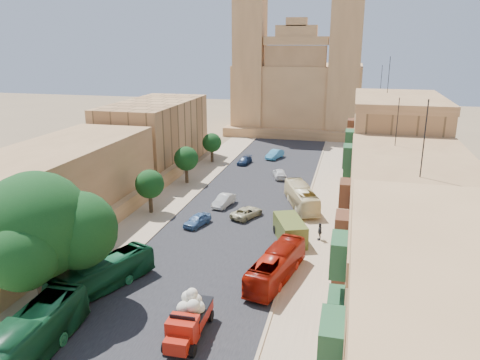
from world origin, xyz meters
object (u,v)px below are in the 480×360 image
at_px(ficus_tree, 38,229).
at_px(car_white_a, 224,201).
at_px(car_blue_a, 197,220).
at_px(pedestrian_a, 291,263).
at_px(red_truck, 189,318).
at_px(car_cream, 247,212).
at_px(church, 298,87).
at_px(street_tree_d, 212,143).
at_px(bus_cream_east, 301,197).
at_px(street_tree_c, 186,159).
at_px(bus_green_north, 102,275).
at_px(car_white_b, 280,173).
at_px(bus_green_south, 24,343).
at_px(car_blue_b, 275,154).
at_px(street_tree_b, 150,184).
at_px(bus_red_east, 276,266).
at_px(olive_pickup, 290,230).
at_px(street_tree_a, 93,221).
at_px(car_dkblue, 245,161).
at_px(pedestrian_c, 320,232).

distance_m(ficus_tree, car_white_a, 25.62).
relative_size(car_blue_a, pedestrian_a, 2.05).
height_order(red_truck, car_cream, red_truck).
relative_size(church, ficus_tree, 3.54).
xyz_separation_m(street_tree_d, car_blue_a, (6.42, -26.54, -2.53)).
height_order(church, red_truck, church).
distance_m(bus_cream_east, car_blue_a, 13.10).
height_order(street_tree_c, bus_green_north, street_tree_c).
bearing_deg(car_white_b, street_tree_d, -46.20).
height_order(bus_green_south, car_white_b, bus_green_south).
height_order(bus_green_south, car_blue_b, bus_green_south).
height_order(street_tree_b, bus_green_south, street_tree_b).
distance_m(street_tree_d, bus_cream_east, 24.63).
height_order(bus_green_north, car_cream, bus_green_north).
bearing_deg(bus_cream_east, church, -102.50).
bearing_deg(car_blue_a, street_tree_c, 131.01).
distance_m(bus_red_east, bus_cream_east, 18.00).
bearing_deg(car_white_b, car_cream, 68.80).
height_order(olive_pickup, pedestrian_a, olive_pickup).
bearing_deg(bus_cream_east, car_blue_b, -93.03).
relative_size(bus_green_north, car_cream, 2.20).
bearing_deg(church, car_blue_b, -91.10).
height_order(red_truck, car_white_b, red_truck).
bearing_deg(olive_pickup, red_truck, -104.32).
height_order(street_tree_d, bus_cream_east, street_tree_d).
bearing_deg(church, bus_green_south, -94.60).
bearing_deg(red_truck, car_white_b, 90.05).
relative_size(street_tree_a, car_cream, 1.25).
relative_size(ficus_tree, car_dkblue, 2.68).
bearing_deg(street_tree_c, street_tree_b, -90.00).
bearing_deg(olive_pickup, car_blue_a, 171.77).
height_order(street_tree_a, car_blue_a, street_tree_a).
height_order(street_tree_a, car_dkblue, street_tree_a).
distance_m(street_tree_d, car_blue_b, 10.84).
bearing_deg(pedestrian_c, car_white_a, -125.45).
height_order(street_tree_a, street_tree_b, street_tree_a).
bearing_deg(bus_green_north, street_tree_a, 147.44).
bearing_deg(church, pedestrian_c, -80.81).
bearing_deg(car_white_a, bus_cream_east, 21.54).
xyz_separation_m(bus_green_north, car_dkblue, (1.91, 40.99, -0.73)).
bearing_deg(red_truck, street_tree_b, 119.87).
bearing_deg(car_blue_a, ficus_tree, -91.31).
distance_m(olive_pickup, bus_cream_east, 9.81).
xyz_separation_m(red_truck, car_blue_a, (-5.71, 18.58, -0.73)).
bearing_deg(street_tree_c, bus_green_north, -83.12).
xyz_separation_m(street_tree_a, pedestrian_a, (17.50, 1.20, -2.62)).
xyz_separation_m(street_tree_b, car_white_a, (7.53, 4.07, -2.70)).
xyz_separation_m(church, car_blue_a, (-3.58, -57.16, -8.88)).
xyz_separation_m(church, car_white_b, (2.09, -37.27, -8.82)).
xyz_separation_m(olive_pickup, bus_green_north, (-13.00, -13.02, 0.23)).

